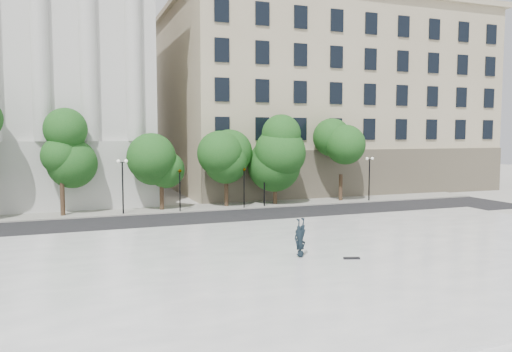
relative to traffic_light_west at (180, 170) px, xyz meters
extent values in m
plane|color=#B5B2AB|center=(0.82, -22.30, -3.61)|extent=(160.00, 160.00, 0.00)
cube|color=white|center=(0.82, -19.30, -3.39)|extent=(44.00, 22.00, 0.45)
cube|color=black|center=(0.82, -4.30, -3.60)|extent=(60.00, 8.00, 0.02)
cube|color=#9F9B93|center=(0.82, 1.70, -3.55)|extent=(60.00, 4.00, 0.12)
cube|color=#C0B493|center=(20.82, 16.70, 6.89)|extent=(36.00, 26.00, 21.00)
cube|color=#AF5C38|center=(20.82, 16.70, 18.69)|extent=(34.00, 24.00, 1.40)
cylinder|color=black|center=(0.00, 0.00, -1.86)|extent=(0.10, 0.10, 3.50)
imported|color=black|center=(0.00, 0.00, 0.20)|extent=(0.85, 1.57, 0.63)
cylinder|color=black|center=(5.70, 0.00, -1.86)|extent=(0.10, 0.10, 3.50)
imported|color=black|center=(5.70, 0.00, 0.21)|extent=(0.97, 1.58, 0.64)
imported|color=black|center=(2.09, -18.96, -2.90)|extent=(1.29, 2.07, 0.53)
cube|color=black|center=(4.29, -20.22, -3.12)|extent=(0.83, 0.45, 0.08)
cylinder|color=#382619|center=(-9.22, 1.14, -2.12)|extent=(0.36, 0.36, 2.99)
sphere|color=#164E18|center=(-9.22, 1.14, 1.94)|extent=(3.72, 3.72, 3.72)
cylinder|color=#382619|center=(-1.27, 1.49, -2.39)|extent=(0.36, 0.36, 2.43)
sphere|color=#164E18|center=(-1.27, 1.49, 0.90)|extent=(3.69, 3.69, 3.69)
cylinder|color=#382619|center=(4.55, 1.55, -2.19)|extent=(0.36, 0.36, 2.83)
sphere|color=#164E18|center=(4.55, 1.55, 1.65)|extent=(3.62, 3.62, 3.62)
cylinder|color=#382619|center=(9.21, 1.32, -2.27)|extent=(0.36, 0.36, 2.67)
sphere|color=#164E18|center=(9.21, 1.32, 1.35)|extent=(4.43, 4.43, 4.43)
cylinder|color=#382619|center=(16.16, 1.33, -2.28)|extent=(0.36, 0.36, 2.67)
sphere|color=#164E18|center=(16.16, 1.33, 1.34)|extent=(3.71, 3.71, 3.71)
cylinder|color=black|center=(-4.62, 0.30, -1.45)|extent=(0.12, 0.12, 4.32)
cube|color=black|center=(-4.62, 0.30, 0.70)|extent=(0.60, 0.06, 0.06)
sphere|color=white|center=(-4.92, 0.30, 0.80)|extent=(0.28, 0.28, 0.28)
sphere|color=white|center=(-4.32, 0.30, 0.80)|extent=(0.28, 0.28, 0.28)
cylinder|color=black|center=(7.73, 0.30, -1.70)|extent=(0.12, 0.12, 3.82)
cube|color=black|center=(7.73, 0.30, 0.21)|extent=(0.60, 0.06, 0.06)
sphere|color=white|center=(7.43, 0.30, 0.31)|extent=(0.28, 0.28, 0.28)
sphere|color=white|center=(8.03, 0.30, 0.31)|extent=(0.28, 0.28, 0.28)
cylinder|color=black|center=(18.74, 0.30, -1.55)|extent=(0.12, 0.12, 4.12)
cube|color=black|center=(18.74, 0.30, 0.51)|extent=(0.60, 0.06, 0.06)
sphere|color=white|center=(18.44, 0.30, 0.61)|extent=(0.28, 0.28, 0.28)
sphere|color=white|center=(19.04, 0.30, 0.61)|extent=(0.28, 0.28, 0.28)
camera|label=1|loc=(-8.58, -41.16, 2.97)|focal=35.00mm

